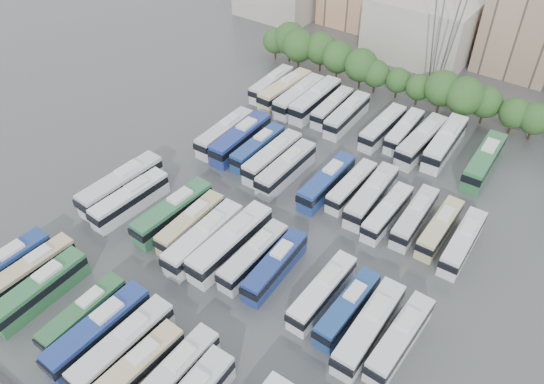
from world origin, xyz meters
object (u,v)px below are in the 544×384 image
Objects in this scene: bus_r0_s8 at (172,377)px; bus_r1_s3 at (173,212)px; bus_r1_s8 at (275,266)px; bus_r3_s1 at (285,90)px; bus_r1_s1 at (130,199)px; bus_r0_s4 at (84,314)px; bus_r3_s5 at (347,115)px; bus_r0_s2 at (40,290)px; bus_r3_s2 at (299,96)px; bus_r1_s0 at (121,185)px; bus_r3_s10 at (445,143)px; bus_r2_s7 at (327,182)px; bus_r2_s12 at (440,228)px; bus_r3_s4 at (332,107)px; bus_r3_s12 at (484,161)px; bus_r2_s4 at (273,157)px; bus_r1_s12 at (369,327)px; bus_r1_s5 at (204,238)px; bus_r1_s13 at (400,338)px; bus_r0_s1 at (32,270)px; bus_r0_s7 at (134,371)px; bus_r2_s13 at (463,242)px; bus_r1_s10 at (322,292)px; bus_r2_s9 at (372,195)px; bus_r0_s6 at (123,346)px; bus_r0_s5 at (99,331)px; bus_r1_s7 at (254,256)px; bus_r1_s11 at (347,308)px; bus_r1_s4 at (191,223)px; bus_r3_s7 at (383,127)px; bus_r2_s5 at (286,168)px; bus_r3_s8 at (404,131)px; bus_r2_s1 at (225,133)px; bus_r2_s8 at (352,186)px; bus_r3_s9 at (421,141)px; bus_r2_s10 at (387,212)px; bus_r2_s2 at (241,138)px; bus_r0_s0 at (3,267)px.

bus_r0_s8 is 24.26m from bus_r1_s3.
bus_r3_s1 is (-22.90, 35.08, 0.23)m from bus_r1_s8.
bus_r0_s4 is at bearing -55.20° from bus_r1_s1.
bus_r3_s1 is 13.14m from bus_r3_s5.
bus_r3_s2 is at bearing 88.79° from bus_r0_s2.
bus_r1_s0 reaches higher than bus_r3_s10.
bus_r2_s7 is 1.11× the size of bus_r2_s12.
bus_r3_s12 is at bearing -3.21° from bus_r3_s4.
bus_r2_s12 is (26.44, 0.46, -0.21)m from bus_r2_s4.
bus_r3_s4 is (-26.51, 36.68, -0.20)m from bus_r1_s12.
bus_r1_s8 is at bearing 9.05° from bus_r1_s5.
bus_r1_s13 is 0.90× the size of bus_r3_s2.
bus_r0_s1 is 52.60m from bus_r3_s1.
bus_r1_s1 is 0.93× the size of bus_r3_s12.
bus_r2_s4 is at bearing 107.13° from bus_r0_s7.
bus_r2_s13 is at bearing -14.39° from bus_r2_s12.
bus_r0_s1 is 34.60m from bus_r1_s10.
bus_r0_s6 is at bearing -107.35° from bus_r2_s9.
bus_r0_s6 is 56.02m from bus_r3_s1.
bus_r0_s7 is 56.64m from bus_r3_s10.
bus_r0_s5 is 55.27m from bus_r3_s1.
bus_r1_s7 is 0.94× the size of bus_r3_s5.
bus_r2_s13 is (13.46, -1.14, -0.17)m from bus_r2_s9.
bus_r1_s3 is 1.04× the size of bus_r3_s5.
bus_r3_s10 is at bearing 96.21° from bus_r1_s11.
bus_r3_s7 is at bearing 72.34° from bus_r1_s4.
bus_r1_s1 is 1.13× the size of bus_r2_s12.
bus_r2_s9 is at bearing 64.52° from bus_r0_s4.
bus_r1_s12 is 29.04m from bus_r2_s5.
bus_r1_s10 is 1.03× the size of bus_r3_s8.
bus_r2_s1 is at bearing 104.22° from bus_r0_s4.
bus_r2_s1 is 25.67m from bus_r3_s7.
bus_r1_s8 is 29.33m from bus_r2_s1.
bus_r3_s4 is 19.99m from bus_r3_s10.
bus_r0_s5 reaches higher than bus_r1_s13.
bus_r1_s0 is 1.20× the size of bus_r3_s4.
bus_r0_s6 reaches higher than bus_r1_s1.
bus_r2_s8 is at bearing -113.89° from bus_r3_s10.
bus_r3_s9 is (9.85, 52.84, 0.08)m from bus_r0_s6.
bus_r1_s0 is at bearing 142.88° from bus_r0_s7.
bus_r1_s8 reaches higher than bus_r2_s10.
bus_r1_s12 is (29.84, -0.99, -0.02)m from bus_r1_s3.
bus_r1_s5 is at bearing -175.10° from bus_r1_s11.
bus_r1_s10 reaches higher than bus_r0_s1.
bus_r1_s5 is 0.99× the size of bus_r2_s2.
bus_r1_s11 is (36.33, 19.02, -0.18)m from bus_r0_s0.
bus_r2_s7 is at bearing 40.07° from bus_r1_s0.
bus_r2_s9 is 23.83m from bus_r3_s4.
bus_r1_s5 is 16.59m from bus_r1_s10.
bus_r2_s4 is 1.09× the size of bus_r3_s8.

